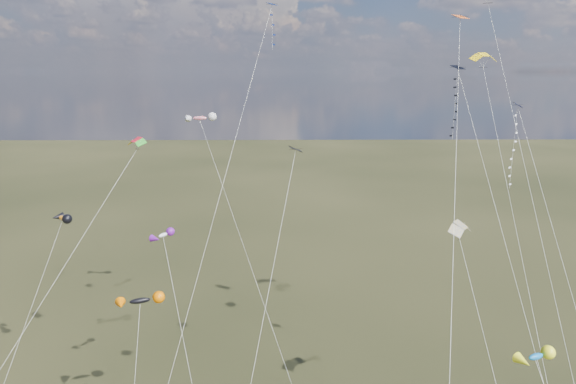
{
  "coord_description": "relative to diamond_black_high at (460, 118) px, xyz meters",
  "views": [
    {
      "loc": [
        -0.55,
        -25.7,
        29.25
      ],
      "look_at": [
        0.0,
        18.0,
        19.0
      ],
      "focal_mm": 32.0,
      "sensor_mm": 36.0,
      "label": 1
    }
  ],
  "objects": [
    {
      "name": "diamond_black_high",
      "position": [
        0.0,
        0.0,
        0.0
      ],
      "size": [
        4.79,
        20.17,
        29.84
      ],
      "color": "black",
      "rests_on": "ground"
    },
    {
      "name": "diamond_navy_tall",
      "position": [
        -17.41,
        2.8,
        5.17
      ],
      "size": [
        10.11,
        18.66,
        35.44
      ],
      "color": "#0D1B44",
      "rests_on": "ground"
    },
    {
      "name": "diamond_black_mid",
      "position": [
        -16.05,
        -10.92,
        -7.94
      ],
      "size": [
        5.68,
        13.18,
        23.86
      ],
      "color": "black",
      "rests_on": "ground"
    },
    {
      "name": "diamond_navy_right",
      "position": [
        3.67,
        -3.88,
        -3.05
      ],
      "size": [
        4.2,
        16.15,
        26.82
      ],
      "color": "#0A0F44",
      "rests_on": "ground"
    },
    {
      "name": "diamond_orange_center",
      "position": [
        -5.23,
        -14.99,
        -2.38
      ],
      "size": [
        8.74,
        29.0,
        33.33
      ],
      "color": "#DF5A1D",
      "rests_on": "ground"
    },
    {
      "name": "parafoil_yellow",
      "position": [
        4.73,
        7.97,
        5.55
      ],
      "size": [
        3.01,
        21.63,
        31.62
      ],
      "color": "yellow",
      "rests_on": "ground"
    },
    {
      "name": "parafoil_striped",
      "position": [
        -1.65,
        -6.72,
        -7.76
      ],
      "size": [
        3.44,
        13.84,
        18.24
      ],
      "color": "yellow",
      "rests_on": "ground"
    },
    {
      "name": "parafoil_tricolor",
      "position": [
        -29.12,
        1.78,
        -2.24
      ],
      "size": [
        13.6,
        16.49,
        23.73
      ],
      "color": "#F3B909",
      "rests_on": "ground"
    },
    {
      "name": "novelty_black_orange",
      "position": [
        -27.61,
        -5.29,
        -14.69
      ],
      "size": [
        3.6,
        7.36,
        11.15
      ],
      "color": "black",
      "rests_on": "ground"
    },
    {
      "name": "novelty_orange_black",
      "position": [
        -36.63,
        2.05,
        -9.63
      ],
      "size": [
        5.62,
        9.15,
        16.26
      ],
      "color": "orange",
      "rests_on": "ground"
    },
    {
      "name": "novelty_white_purple",
      "position": [
        -26.31,
        -1.28,
        -10.31
      ],
      "size": [
        5.22,
        9.3,
        15.48
      ],
      "color": "silver",
      "rests_on": "ground"
    },
    {
      "name": "novelty_redwhite_stripe",
      "position": [
        -25.17,
        14.82,
        -1.34
      ],
      "size": [
        12.27,
        17.93,
        24.63
      ],
      "color": "red",
      "rests_on": "ground"
    },
    {
      "name": "novelty_blue_yellow",
      "position": [
        -1.72,
        -19.93,
        -11.37
      ],
      "size": [
        4.5,
        9.15,
        14.42
      ],
      "color": "#0F68B2",
      "rests_on": "ground"
    }
  ]
}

